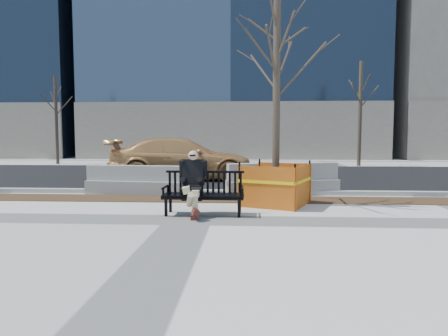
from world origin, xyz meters
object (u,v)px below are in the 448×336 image
(bench, at_px, (204,215))
(jersey_barrier_left, at_px, (137,194))
(sedan, at_px, (182,180))
(jersey_barrier_right, at_px, (283,195))
(tree_fence, at_px, (275,205))
(seated_man, at_px, (193,214))

(bench, xyz_separation_m, jersey_barrier_left, (-2.25, 2.87, 0.00))
(sedan, xyz_separation_m, jersey_barrier_right, (3.49, -3.69, 0.00))
(bench, relative_size, tree_fence, 0.33)
(seated_man, height_order, tree_fence, tree_fence)
(jersey_barrier_left, relative_size, jersey_barrier_right, 0.91)
(seated_man, relative_size, tree_fence, 0.26)
(jersey_barrier_left, distance_m, jersey_barrier_right, 4.19)
(tree_fence, bearing_deg, bench, -140.50)
(seated_man, relative_size, jersey_barrier_right, 0.43)
(tree_fence, relative_size, sedan, 0.98)
(seated_man, height_order, jersey_barrier_left, seated_man)
(sedan, relative_size, jersey_barrier_left, 1.88)
(seated_man, bearing_deg, tree_fence, 35.43)
(sedan, distance_m, jersey_barrier_right, 5.08)
(sedan, bearing_deg, seated_man, -176.40)
(tree_fence, bearing_deg, jersey_barrier_left, 158.26)
(sedan, bearing_deg, tree_fence, -156.89)
(tree_fence, distance_m, sedan, 6.18)
(seated_man, bearing_deg, jersey_barrier_right, 53.95)
(sedan, relative_size, jersey_barrier_right, 1.71)
(seated_man, xyz_separation_m, jersey_barrier_right, (2.17, 2.90, 0.00))
(tree_fence, relative_size, jersey_barrier_right, 1.67)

